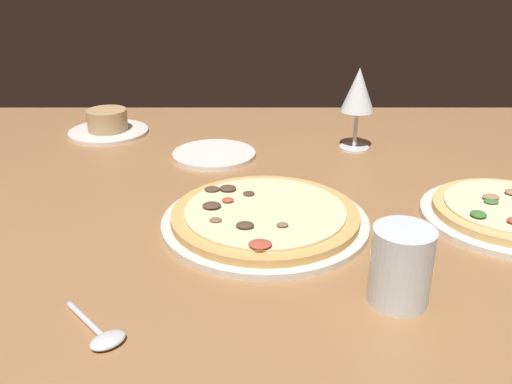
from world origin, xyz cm
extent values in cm
cube|color=#996B42|center=(0.00, 0.00, 2.00)|extent=(150.00, 110.00, 4.00)
cylinder|color=silver|center=(1.38, -10.81, 4.50)|extent=(31.20, 31.20, 1.00)
cylinder|color=tan|center=(1.38, -10.81, 5.60)|extent=(28.28, 28.28, 1.20)
cylinder|color=beige|center=(1.38, -10.81, 6.40)|extent=(24.20, 24.20, 0.40)
ellipsoid|color=#4C3828|center=(-7.05, -3.87, 6.86)|extent=(2.45, 2.13, 0.52)
ellipsoid|color=#AD4733|center=(0.55, -21.91, 6.92)|extent=(3.11, 2.65, 0.64)
ellipsoid|color=brown|center=(3.71, -16.40, 6.90)|extent=(1.67, 1.24, 0.60)
ellipsoid|color=#4C3828|center=(-1.14, -5.49, 6.80)|extent=(1.85, 1.80, 0.40)
ellipsoid|color=#AD4733|center=(-4.33, -8.21, 6.91)|extent=(1.82, 1.61, 0.62)
ellipsoid|color=#4C3828|center=(-1.54, -16.58, 6.95)|extent=(2.54, 2.07, 0.70)
ellipsoid|color=brown|center=(-5.77, -14.68, 6.80)|extent=(1.82, 1.49, 0.41)
ellipsoid|color=#4C3828|center=(-6.66, -10.26, 6.98)|extent=(2.81, 2.38, 0.76)
ellipsoid|color=#4C3828|center=(-4.52, -3.82, 6.97)|extent=(2.65, 2.34, 0.74)
cylinder|color=silver|center=(38.68, -9.12, 4.50)|extent=(26.11, 26.11, 1.00)
cylinder|color=tan|center=(38.68, -9.12, 5.60)|extent=(22.62, 22.62, 1.20)
cylinder|color=beige|center=(38.68, -9.12, 6.40)|extent=(19.29, 19.29, 0.40)
ellipsoid|color=#937556|center=(40.46, -5.36, 7.00)|extent=(2.07, 1.84, 0.79)
ellipsoid|color=#387033|center=(32.31, -13.26, 6.99)|extent=(2.32, 2.32, 0.78)
ellipsoid|color=#AD4733|center=(36.49, -15.29, 6.98)|extent=(1.69, 1.66, 0.77)
ellipsoid|color=#387033|center=(36.02, -8.58, 6.84)|extent=(2.23, 1.77, 0.48)
ellipsoid|color=#937556|center=(36.43, -7.26, 6.99)|extent=(2.60, 1.86, 0.79)
cylinder|color=silver|center=(-33.04, 33.38, 4.40)|extent=(17.52, 17.52, 0.80)
cylinder|color=tan|center=(-33.04, 33.38, 7.13)|extent=(8.78, 8.78, 4.67)
cylinder|color=silver|center=(20.39, 23.46, 4.20)|extent=(6.06, 6.06, 0.40)
cylinder|color=silver|center=(20.39, 23.46, 8.20)|extent=(0.80, 0.80, 7.61)
cone|color=silver|center=(20.39, 23.46, 16.38)|extent=(6.82, 6.82, 8.74)
cone|color=#5B0F19|center=(20.39, 23.46, 14.30)|extent=(3.22, 3.22, 4.58)
cylinder|color=silver|center=(16.81, -30.15, 8.73)|extent=(7.24, 7.24, 9.46)
cylinder|color=silver|center=(16.81, -30.15, 7.11)|extent=(6.66, 6.66, 6.21)
cylinder|color=silver|center=(-8.37, 18.67, 4.45)|extent=(16.53, 16.53, 0.90)
ellipsoid|color=silver|center=(-15.68, -38.22, 4.50)|extent=(4.84, 4.77, 1.00)
cylinder|color=silver|center=(-18.75, -34.89, 4.35)|extent=(6.64, 7.12, 0.70)
camera|label=1|loc=(0.35, -85.20, 42.76)|focal=38.87mm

